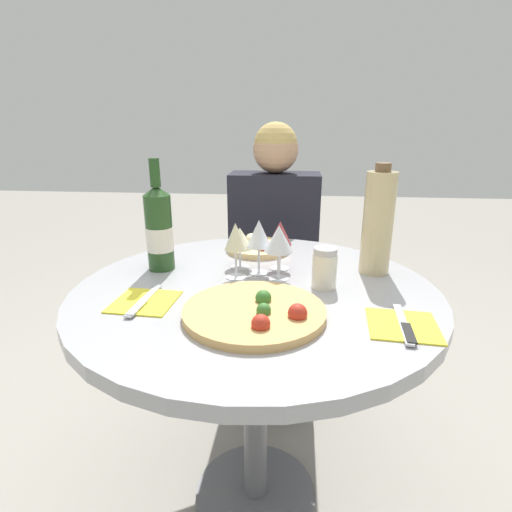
# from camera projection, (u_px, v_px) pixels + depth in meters

# --- Properties ---
(ground_plane) EXTENTS (12.00, 12.00, 0.00)m
(ground_plane) POSITION_uv_depth(u_px,v_px,m) (255.00, 495.00, 1.34)
(ground_plane) COLOR gray
(ground_plane) RESTS_ON ground
(dining_table) EXTENTS (0.99, 0.99, 0.76)m
(dining_table) POSITION_uv_depth(u_px,v_px,m) (255.00, 323.00, 1.14)
(dining_table) COLOR slate
(dining_table) RESTS_ON ground_plane
(chair_behind_diner) EXTENTS (0.39, 0.39, 0.84)m
(chair_behind_diner) POSITION_uv_depth(u_px,v_px,m) (274.00, 287.00, 1.96)
(chair_behind_diner) COLOR silver
(chair_behind_diner) RESTS_ON ground_plane
(seated_diner) EXTENTS (0.39, 0.42, 1.20)m
(seated_diner) POSITION_uv_depth(u_px,v_px,m) (273.00, 275.00, 1.80)
(seated_diner) COLOR black
(seated_diner) RESTS_ON ground_plane
(pizza_large) EXTENTS (0.33, 0.33, 0.05)m
(pizza_large) POSITION_uv_depth(u_px,v_px,m) (256.00, 312.00, 0.92)
(pizza_large) COLOR tan
(pizza_large) RESTS_ON dining_table
(pizza_small_far) EXTENTS (0.23, 0.23, 0.05)m
(pizza_small_far) POSITION_uv_depth(u_px,v_px,m) (259.00, 246.00, 1.41)
(pizza_small_far) COLOR #E5C17F
(pizza_small_far) RESTS_ON dining_table
(wine_bottle) EXTENTS (0.08, 0.08, 0.33)m
(wine_bottle) POSITION_uv_depth(u_px,v_px,m) (159.00, 229.00, 1.20)
(wine_bottle) COLOR #23471E
(wine_bottle) RESTS_ON dining_table
(tall_carafe) EXTENTS (0.09, 0.09, 0.32)m
(tall_carafe) POSITION_uv_depth(u_px,v_px,m) (378.00, 223.00, 1.16)
(tall_carafe) COLOR tan
(tall_carafe) RESTS_ON dining_table
(sugar_shaker) EXTENTS (0.07, 0.07, 0.11)m
(sugar_shaker) POSITION_uv_depth(u_px,v_px,m) (324.00, 268.00, 1.08)
(sugar_shaker) COLOR silver
(sugar_shaker) RESTS_ON dining_table
(wine_glass_front_left) EXTENTS (0.07, 0.07, 0.16)m
(wine_glass_front_left) POSITION_uv_depth(u_px,v_px,m) (236.00, 238.00, 1.13)
(wine_glass_front_left) COLOR silver
(wine_glass_front_left) RESTS_ON dining_table
(wine_glass_back_left) EXTENTS (0.08, 0.08, 0.13)m
(wine_glass_back_left) POSITION_uv_depth(u_px,v_px,m) (240.00, 239.00, 1.21)
(wine_glass_back_left) COLOR silver
(wine_glass_back_left) RESTS_ON dining_table
(wine_glass_front_right) EXTENTS (0.08, 0.08, 0.16)m
(wine_glass_front_right) POSITION_uv_depth(u_px,v_px,m) (279.00, 240.00, 1.11)
(wine_glass_front_right) COLOR silver
(wine_glass_front_right) RESTS_ON dining_table
(wine_glass_center) EXTENTS (0.07, 0.07, 0.16)m
(wine_glass_center) POSITION_uv_depth(u_px,v_px,m) (259.00, 235.00, 1.16)
(wine_glass_center) COLOR silver
(wine_glass_center) RESTS_ON dining_table
(wine_glass_back_right) EXTENTS (0.07, 0.07, 0.15)m
(wine_glass_back_right) POSITION_uv_depth(u_px,v_px,m) (280.00, 234.00, 1.20)
(wine_glass_back_right) COLOR silver
(wine_glass_back_right) RESTS_ON dining_table
(place_setting_left) EXTENTS (0.16, 0.19, 0.01)m
(place_setting_left) POSITION_uv_depth(u_px,v_px,m) (144.00, 302.00, 1.00)
(place_setting_left) COLOR yellow
(place_setting_left) RESTS_ON dining_table
(place_setting_right) EXTENTS (0.16, 0.19, 0.01)m
(place_setting_right) POSITION_uv_depth(u_px,v_px,m) (403.00, 326.00, 0.88)
(place_setting_right) COLOR yellow
(place_setting_right) RESTS_ON dining_table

